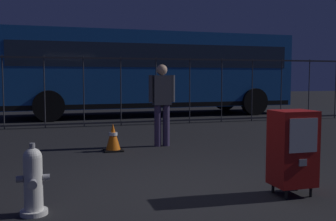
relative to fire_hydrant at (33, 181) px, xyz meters
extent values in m
plane|color=black|center=(1.63, 0.45, -0.35)|extent=(60.00, 60.00, 0.00)
cylinder|color=silver|center=(0.00, 0.00, -0.33)|extent=(0.28, 0.28, 0.05)
cylinder|color=silver|center=(0.00, 0.00, -0.03)|extent=(0.19, 0.19, 0.55)
sphere|color=silver|center=(0.00, 0.00, 0.25)|extent=(0.19, 0.19, 0.19)
cylinder|color=gray|center=(0.00, 0.00, 0.37)|extent=(0.06, 0.06, 0.05)
cylinder|color=gray|center=(0.00, -0.13, 0.00)|extent=(0.09, 0.08, 0.09)
cylinder|color=gray|center=(-0.13, 0.00, 0.03)|extent=(0.07, 0.07, 0.07)
cylinder|color=gray|center=(0.13, 0.00, 0.03)|extent=(0.07, 0.07, 0.07)
cylinder|color=black|center=(2.79, -0.28, -0.29)|extent=(0.04, 0.04, 0.12)
cylinder|color=black|center=(3.12, -0.28, -0.29)|extent=(0.04, 0.04, 0.12)
cylinder|color=black|center=(2.79, 0.00, -0.29)|extent=(0.04, 0.04, 0.12)
cylinder|color=black|center=(3.12, 0.00, -0.29)|extent=(0.04, 0.04, 0.12)
cube|color=#9E1411|center=(2.95, -0.14, 0.22)|extent=(0.48, 0.40, 0.90)
cube|color=#B2B7BF|center=(2.95, -0.35, 0.40)|extent=(0.36, 0.01, 0.40)
cube|color=gray|center=(2.95, -0.35, 0.08)|extent=(0.10, 0.02, 0.08)
cylinder|color=#382D51|center=(2.29, 3.60, 0.07)|extent=(0.14, 0.14, 0.85)
cylinder|color=#382D51|center=(2.47, 3.60, 0.07)|extent=(0.14, 0.14, 0.85)
cube|color=#3F3F47|center=(2.38, 3.60, 0.80)|extent=(0.36, 0.20, 0.60)
sphere|color=tan|center=(2.38, 3.60, 1.21)|extent=(0.22, 0.22, 0.22)
cylinder|color=#3F3F47|center=(2.15, 3.60, 0.83)|extent=(0.09, 0.09, 0.55)
cylinder|color=#3F3F47|center=(2.61, 3.60, 0.83)|extent=(0.09, 0.09, 0.55)
cube|color=black|center=(1.33, 3.33, -0.34)|extent=(0.36, 0.36, 0.03)
cone|color=orange|center=(1.33, 3.33, -0.07)|extent=(0.28, 0.28, 0.50)
cylinder|color=white|center=(1.33, 3.33, -0.02)|extent=(0.17, 0.17, 0.06)
cube|color=#2D2D33|center=(1.63, 7.27, 1.60)|extent=(18.00, 0.04, 0.05)
cube|color=#2D2D33|center=(1.63, 7.27, -0.25)|extent=(18.00, 0.04, 0.05)
cylinder|color=#2D2D33|center=(-1.02, 7.27, 0.65)|extent=(0.03, 0.03, 2.00)
cylinder|color=#2D2D33|center=(0.04, 7.27, 0.65)|extent=(0.03, 0.03, 2.00)
cylinder|color=#2D2D33|center=(1.10, 7.27, 0.65)|extent=(0.03, 0.03, 2.00)
cylinder|color=#2D2D33|center=(2.16, 7.27, 0.65)|extent=(0.03, 0.03, 2.00)
cylinder|color=#2D2D33|center=(3.22, 7.27, 0.65)|extent=(0.03, 0.03, 2.00)
cylinder|color=#2D2D33|center=(4.28, 7.27, 0.65)|extent=(0.03, 0.03, 2.00)
cylinder|color=#2D2D33|center=(5.34, 7.27, 0.65)|extent=(0.03, 0.03, 2.00)
cylinder|color=#2D2D33|center=(6.39, 7.27, 0.65)|extent=(0.03, 0.03, 2.00)
cylinder|color=#2D2D33|center=(7.45, 7.27, 0.65)|extent=(0.03, 0.03, 2.00)
cylinder|color=#2D2D33|center=(8.51, 7.27, 0.65)|extent=(0.03, 0.03, 2.00)
cylinder|color=#2D2D33|center=(9.57, 7.27, 0.65)|extent=(0.03, 0.03, 2.00)
cube|color=#19519E|center=(3.78, 10.27, 1.32)|extent=(10.56, 2.75, 2.65)
cube|color=#1E2838|center=(3.78, 10.27, 1.80)|extent=(9.93, 2.76, 0.80)
cube|color=black|center=(3.78, 10.27, 0.10)|extent=(10.35, 2.76, 0.16)
cylinder|color=black|center=(7.48, 9.11, 0.15)|extent=(1.01, 0.30, 1.00)
cylinder|color=black|center=(7.42, 11.61, 0.15)|extent=(1.01, 0.30, 1.00)
cylinder|color=black|center=(0.14, 8.93, 0.15)|extent=(1.01, 0.30, 1.00)
cylinder|color=black|center=(0.08, 11.43, 0.15)|extent=(1.01, 0.30, 1.00)
camera|label=1|loc=(0.19, -4.25, 1.06)|focal=42.82mm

